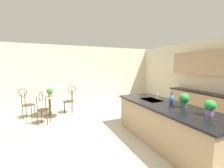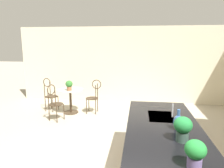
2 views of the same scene
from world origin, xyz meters
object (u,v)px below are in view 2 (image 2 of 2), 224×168
chair_near_window (54,101)px  vase_on_counter (178,122)px  chair_toward_desk (50,93)px  potted_plant_counter_far (195,152)px  chair_by_island (94,95)px  potted_plant_on_table (69,85)px  potted_plant_counter_near (183,127)px  bistro_table (71,99)px

chair_near_window → vase_on_counter: (2.31, 2.82, 0.46)m
chair_toward_desk → vase_on_counter: vase_on_counter is taller
potted_plant_counter_far → vase_on_counter: bearing=179.6°
vase_on_counter → chair_by_island: bearing=-148.5°
potted_plant_on_table → potted_plant_counter_near: (3.23, 2.58, 0.19)m
bistro_table → potted_plant_on_table: size_ratio=2.68×
chair_by_island → potted_plant_on_table: 0.80m
potted_plant_on_table → potted_plant_counter_near: potted_plant_counter_near is taller
chair_by_island → potted_plant_counter_near: potted_plant_counter_near is taller
chair_by_island → potted_plant_counter_near: 3.98m
chair_by_island → potted_plant_counter_far: 4.46m
bistro_table → potted_plant_counter_near: (3.37, 2.60, 0.65)m
chair_near_window → potted_plant_on_table: (-0.56, 0.23, 0.34)m
potted_plant_counter_near → potted_plant_counter_far: 0.55m
chair_near_window → vase_on_counter: vase_on_counter is taller
bistro_table → chair_near_window: bearing=-16.5°
potted_plant_counter_far → vase_on_counter: (-0.90, 0.01, -0.05)m
bistro_table → potted_plant_counter_far: size_ratio=2.82×
chair_by_island → potted_plant_on_table: bearing=-71.3°
chair_toward_desk → potted_plant_counter_far: 5.29m
chair_toward_desk → vase_on_counter: 4.63m
potted_plant_counter_near → vase_on_counter: bearing=178.4°
chair_by_island → bistro_table: bearing=-82.5°
potted_plant_on_table → vase_on_counter: 3.87m
chair_toward_desk → chair_by_island: bearing=87.6°
chair_near_window → potted_plant_on_table: 0.70m
potted_plant_counter_near → chair_by_island: bearing=-151.3°
chair_near_window → potted_plant_counter_near: 3.91m
bistro_table → chair_by_island: (-0.09, 0.71, 0.13)m
potted_plant_counter_near → vase_on_counter: 0.36m
potted_plant_on_table → vase_on_counter: bearing=41.9°
bistro_table → vase_on_counter: bearing=40.9°
chair_near_window → potted_plant_counter_far: size_ratio=3.68×
chair_toward_desk → potted_plant_counter_near: bearing=43.4°
chair_near_window → potted_plant_counter_near: (2.66, 2.81, 0.52)m
potted_plant_counter_far → vase_on_counter: vase_on_counter is taller
chair_by_island → chair_toward_desk: 1.44m
chair_near_window → chair_by_island: size_ratio=1.00×
potted_plant_on_table → potted_plant_counter_near: size_ratio=0.96×
chair_near_window → potted_plant_on_table: bearing=157.8°
potted_plant_on_table → chair_near_window: bearing=-22.2°
vase_on_counter → chair_toward_desk: bearing=-133.5°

